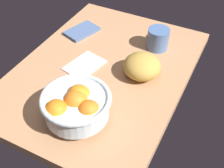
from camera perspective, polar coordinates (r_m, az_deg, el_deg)
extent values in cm
cube|color=tan|center=(107.53, -1.79, 2.32)|extent=(79.91, 58.19, 3.00)
cylinder|color=silver|center=(89.91, -6.66, -6.14)|extent=(9.73, 9.73, 2.13)
cylinder|color=silver|center=(86.71, -6.88, -4.29)|extent=(19.15, 19.15, 6.47)
torus|color=silver|center=(84.37, -7.06, -2.80)|extent=(20.75, 20.75, 1.60)
sphere|color=orange|center=(86.99, -6.44, -2.48)|extent=(7.46, 7.46, 7.46)
sphere|color=orange|center=(84.02, -10.67, -5.28)|extent=(7.18, 7.18, 7.18)
sphere|color=orange|center=(82.95, -4.52, -5.33)|extent=(6.80, 6.80, 6.80)
sphere|color=orange|center=(85.56, -6.97, -3.57)|extent=(7.20, 7.20, 7.20)
sphere|color=orange|center=(85.50, -6.97, -3.53)|extent=(7.64, 7.64, 7.64)
ellipsoid|color=gold|center=(101.76, 5.86, 3.44)|extent=(16.87, 16.94, 8.24)
cube|color=#4C6591|center=(125.76, -5.87, 10.15)|extent=(15.56, 12.41, 1.34)
cube|color=silver|center=(108.11, -5.35, 3.76)|extent=(15.90, 12.77, 0.95)
cylinder|color=#4E6EA4|center=(115.72, 8.89, 8.65)|extent=(8.27, 8.27, 8.25)
torus|color=#4E6EA4|center=(120.01, 9.79, 9.91)|extent=(5.82, 1.20, 5.82)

